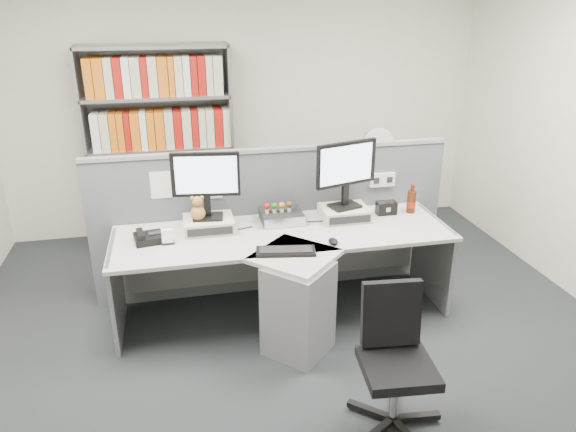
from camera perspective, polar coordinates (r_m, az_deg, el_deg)
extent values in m
plane|color=#2B2E32|center=(3.84, 2.14, -16.53)|extent=(5.50, 5.50, 0.00)
cube|color=silver|center=(5.79, -4.48, 11.67)|extent=(5.00, 0.04, 2.70)
cube|color=#575C63|center=(4.57, -1.59, -0.66)|extent=(3.00, 0.05, 1.25)
cube|color=#96979B|center=(4.37, -1.67, 7.05)|extent=(3.00, 0.07, 0.03)
cube|color=white|center=(4.69, 9.95, 3.83)|extent=(0.22, 0.04, 0.12)
cube|color=white|center=(4.34, -13.37, 3.43)|extent=(0.16, 0.00, 0.22)
cube|color=white|center=(4.34, -8.09, 3.85)|extent=(0.16, 0.00, 0.22)
cube|color=white|center=(4.57, 7.10, 4.85)|extent=(0.16, 0.00, 0.22)
cube|color=#B3B2AD|center=(4.15, -0.49, -1.88)|extent=(2.60, 0.80, 0.03)
cube|color=#B3B2AD|center=(3.80, 0.73, -4.28)|extent=(0.74, 0.74, 0.03)
cube|color=gray|center=(3.87, 1.11, -9.83)|extent=(0.57, 0.57, 0.69)
cube|color=gray|center=(4.27, -17.70, -7.51)|extent=(0.03, 0.70, 0.72)
cube|color=gray|center=(4.71, 15.01, -4.32)|extent=(0.03, 0.70, 0.72)
cube|color=gray|center=(4.62, -1.39, -4.13)|extent=(2.50, 0.02, 0.45)
cube|color=beige|center=(4.21, -8.41, -0.84)|extent=(0.38, 0.30, 0.10)
cube|color=black|center=(4.07, -8.25, -1.65)|extent=(0.34, 0.01, 0.06)
cube|color=beige|center=(4.40, 5.99, 0.33)|extent=(0.38, 0.30, 0.10)
cube|color=black|center=(4.27, 6.60, -0.40)|extent=(0.34, 0.01, 0.06)
cube|color=black|center=(4.19, -8.46, -0.08)|extent=(0.24, 0.19, 0.02)
cube|color=black|center=(4.15, -8.53, 1.09)|extent=(0.05, 0.04, 0.18)
cube|color=black|center=(4.07, -8.73, 4.38)|extent=(0.51, 0.10, 0.34)
cube|color=silver|center=(4.05, -8.67, 4.30)|extent=(0.46, 0.06, 0.29)
cube|color=black|center=(4.38, 6.02, 1.07)|extent=(0.27, 0.23, 0.02)
cube|color=black|center=(4.35, 6.07, 2.25)|extent=(0.06, 0.05, 0.19)
cube|color=black|center=(4.27, 6.21, 5.55)|extent=(0.52, 0.19, 0.35)
cube|color=silver|center=(4.25, 6.22, 5.47)|extent=(0.46, 0.14, 0.30)
cube|color=black|center=(4.33, -0.72, -0.02)|extent=(0.33, 0.29, 0.09)
cube|color=silver|center=(4.20, -0.32, -0.75)|extent=(0.33, 0.01, 0.08)
cylinder|color=beige|center=(4.27, -2.24, 0.51)|extent=(0.03, 0.03, 0.03)
sphere|color=#A5140F|center=(4.25, -2.25, 1.04)|extent=(0.05, 0.05, 0.05)
cylinder|color=beige|center=(4.28, -1.45, 0.57)|extent=(0.03, 0.03, 0.03)
sphere|color=#19721E|center=(4.26, -1.46, 1.10)|extent=(0.05, 0.05, 0.05)
cylinder|color=beige|center=(4.29, -0.67, 0.63)|extent=(0.03, 0.03, 0.03)
sphere|color=orange|center=(4.27, -0.67, 1.16)|extent=(0.05, 0.05, 0.05)
cylinder|color=beige|center=(4.30, 0.12, 0.70)|extent=(0.03, 0.03, 0.03)
sphere|color=#593319|center=(4.28, 0.12, 1.22)|extent=(0.05, 0.05, 0.05)
cube|color=black|center=(3.81, -0.24, -3.76)|extent=(0.44, 0.22, 0.02)
cube|color=black|center=(3.80, -0.24, -3.57)|extent=(0.39, 0.17, 0.01)
ellipsoid|color=black|center=(3.96, 4.82, -2.70)|extent=(0.07, 0.11, 0.04)
cube|color=black|center=(4.11, -14.54, -2.29)|extent=(0.23, 0.22, 0.06)
cube|color=black|center=(4.08, -15.37, -1.84)|extent=(0.07, 0.17, 0.03)
cube|color=black|center=(4.10, -13.95, -1.78)|extent=(0.10, 0.07, 0.01)
cube|color=black|center=(4.05, -12.59, -2.76)|extent=(0.09, 0.06, 0.02)
cube|color=white|center=(4.01, -12.65, -2.14)|extent=(0.08, 0.03, 0.09)
cube|color=white|center=(4.04, -12.66, -1.93)|extent=(0.08, 0.03, 0.09)
sphere|color=#A16D35|center=(4.14, -9.52, 0.29)|extent=(0.11, 0.11, 0.11)
sphere|color=#A16D35|center=(4.11, -9.60, 1.53)|extent=(0.08, 0.08, 0.08)
sphere|color=#A16D35|center=(4.10, -10.12, 1.86)|extent=(0.03, 0.03, 0.03)
sphere|color=#A16D35|center=(4.10, -9.12, 1.93)|extent=(0.03, 0.03, 0.03)
cube|color=black|center=(4.54, 10.37, 0.85)|extent=(0.16, 0.09, 0.11)
cylinder|color=#3F190A|center=(4.61, 12.94, 1.48)|extent=(0.07, 0.07, 0.19)
cylinder|color=#A5140F|center=(4.62, 12.92, 1.24)|extent=(0.08, 0.08, 0.05)
cylinder|color=#3F190A|center=(4.57, 13.06, 2.89)|extent=(0.03, 0.03, 0.05)
cylinder|color=#A5140F|center=(4.56, 13.10, 3.28)|extent=(0.03, 0.03, 0.01)
cube|color=gray|center=(5.59, -20.38, 6.27)|extent=(0.03, 0.40, 2.00)
cube|color=gray|center=(5.55, -6.10, 7.45)|extent=(0.03, 0.40, 2.00)
cube|color=gray|center=(5.71, -13.26, 7.40)|extent=(1.40, 0.02, 2.00)
cube|color=gray|center=(5.85, -12.44, -2.37)|extent=(1.38, 0.40, 0.03)
cube|color=gray|center=(5.67, -12.85, 2.23)|extent=(1.38, 0.40, 0.03)
cube|color=gray|center=(5.52, -13.29, 7.11)|extent=(1.38, 0.40, 0.03)
cube|color=gray|center=(5.42, -13.75, 12.22)|extent=(1.38, 0.40, 0.03)
cube|color=gray|center=(5.36, -14.21, 17.05)|extent=(1.38, 0.40, 0.03)
cube|color=#A5140F|center=(5.75, -12.59, -0.72)|extent=(1.24, 0.28, 0.36)
cube|color=orange|center=(5.58, -13.01, 4.01)|extent=(1.24, 0.28, 0.36)
cube|color=beige|center=(5.45, -13.47, 9.01)|extent=(1.24, 0.28, 0.36)
cube|color=white|center=(5.36, -13.95, 14.22)|extent=(1.24, 0.28, 0.36)
cube|color=gray|center=(5.66, 9.03, 0.65)|extent=(0.45, 0.60, 0.70)
cube|color=black|center=(5.34, 10.27, 1.20)|extent=(0.40, 0.02, 0.28)
cube|color=black|center=(5.46, 10.04, -1.94)|extent=(0.40, 0.02, 0.28)
cylinder|color=white|center=(5.54, 9.26, 4.17)|extent=(0.18, 0.18, 0.03)
cylinder|color=white|center=(5.51, 9.32, 5.22)|extent=(0.03, 0.03, 0.18)
cylinder|color=white|center=(5.43, 9.55, 7.60)|extent=(0.30, 0.17, 0.30)
cylinder|color=silver|center=(5.45, 9.44, 7.67)|extent=(0.29, 0.16, 0.30)
cylinder|color=silver|center=(3.40, 11.28, -18.10)|extent=(0.04, 0.04, 0.36)
cube|color=black|center=(3.28, 11.54, -15.48)|extent=(0.44, 0.44, 0.06)
cube|color=black|center=(3.28, 10.88, -10.09)|extent=(0.36, 0.13, 0.41)
cube|color=black|center=(3.57, 13.66, -19.98)|extent=(0.27, 0.07, 0.04)
cylinder|color=black|center=(3.61, 15.33, -19.86)|extent=(0.04, 0.04, 0.03)
cube|color=black|center=(3.64, 11.09, -18.68)|extent=(0.15, 0.26, 0.04)
cylinder|color=black|center=(3.73, 11.10, -17.78)|extent=(0.04, 0.04, 0.03)
cube|color=black|center=(3.56, 8.47, -19.66)|extent=(0.23, 0.21, 0.04)
cylinder|color=black|center=(3.59, 6.78, -19.33)|extent=(0.04, 0.04, 0.03)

